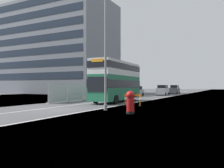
{
  "coord_description": "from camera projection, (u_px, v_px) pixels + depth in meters",
  "views": [
    {
      "loc": [
        13.08,
        -15.05,
        1.98
      ],
      "look_at": [
        1.81,
        6.74,
        2.2
      ],
      "focal_mm": 36.77,
      "sensor_mm": 36.0,
      "label": 1
    }
  ],
  "objects": [
    {
      "name": "double_decker_bus",
      "position": [
        117.0,
        81.0,
        28.37
      ],
      "size": [
        3.06,
        10.31,
        4.96
      ],
      "color": "#1E6B47",
      "rests_on": "ground"
    },
    {
      "name": "bare_tree_far_verge_near",
      "position": [
        104.0,
        85.0,
        56.19
      ],
      "size": [
        2.11,
        3.3,
        4.77
      ],
      "color": "#4C3D2D",
      "rests_on": "ground"
    },
    {
      "name": "roadworks_barrier",
      "position": [
        132.0,
        98.0,
        23.01
      ],
      "size": [
        1.83,
        0.56,
        1.16
      ],
      "color": "orange",
      "rests_on": "ground"
    },
    {
      "name": "lamppost_foreground",
      "position": [
        106.0,
        56.0,
        18.83
      ],
      "size": [
        0.29,
        0.7,
        9.41
      ],
      "color": "gray",
      "rests_on": "ground"
    },
    {
      "name": "construction_site_fence",
      "position": [
        96.0,
        92.0,
        34.73
      ],
      "size": [
        0.44,
        20.6,
        2.17
      ],
      "color": "#A8AAAD",
      "rests_on": "ground"
    },
    {
      "name": "ground",
      "position": [
        63.0,
        110.0,
        19.18
      ],
      "size": [
        140.0,
        280.0,
        0.1
      ],
      "color": "#4C4C4F"
    },
    {
      "name": "bare_tree_far_verge_mid",
      "position": [
        131.0,
        85.0,
        64.43
      ],
      "size": [
        2.82,
        3.06,
        4.33
      ],
      "color": "#4C3D2D",
      "rests_on": "ground"
    },
    {
      "name": "car_receding_mid",
      "position": [
        163.0,
        90.0,
        49.41
      ],
      "size": [
        2.07,
        3.98,
        2.21
      ],
      "color": "silver",
      "rests_on": "ground"
    },
    {
      "name": "car_oncoming_near",
      "position": [
        136.0,
        91.0,
        44.42
      ],
      "size": [
        1.93,
        4.26,
        1.95
      ],
      "color": "gray",
      "rests_on": "ground"
    },
    {
      "name": "backdrop_office_block",
      "position": [
        59.0,
        50.0,
        64.44
      ],
      "size": [
        29.77,
        17.7,
        24.51
      ],
      "color": "gray",
      "rests_on": "ground"
    },
    {
      "name": "red_pillar_postbox",
      "position": [
        130.0,
        101.0,
        16.35
      ],
      "size": [
        0.61,
        0.61,
        1.63
      ],
      "color": "black",
      "rests_on": "ground"
    },
    {
      "name": "car_receding_far",
      "position": [
        175.0,
        90.0,
        57.97
      ],
      "size": [
        1.95,
        4.3,
        2.22
      ],
      "color": "slate",
      "rests_on": "ground"
    }
  ]
}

